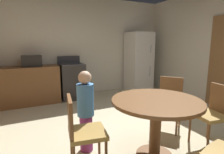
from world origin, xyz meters
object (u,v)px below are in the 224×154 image
Objects in this scene: chair_west at (81,129)px; person_child at (86,109)px; refrigerator at (139,62)px; microwave at (32,61)px; oven_range at (72,81)px; chair_northeast at (169,100)px; dining_table at (156,112)px; chair_east at (214,111)px.

person_child reaches higher than chair_west.
refrigerator reaches higher than microwave.
chair_west is (0.33, -2.86, -0.53)m from microwave.
refrigerator is (2.05, -0.05, 0.41)m from oven_range.
microwave is 3.20m from chair_northeast.
microwave is 0.51× the size of chair_northeast.
dining_table is (-1.74, -2.96, -0.29)m from refrigerator.
microwave is at bearing -179.78° from oven_range.
oven_range is 1.26× the size of chair_east.
chair_east is at bearing 0.47° from chair_west.
dining_table is at bearing -0.00° from person_child.
chair_east is at bearing -68.88° from oven_range.
dining_table is 0.93m from chair_west.
person_child is (-1.65, 0.65, 0.08)m from chair_east.
refrigerator is at bearing -96.61° from chair_east.
person_child reaches higher than chair_east.
refrigerator is 3.49m from person_child.
chair_west is at bearing -101.87° from oven_range.
chair_west is at bearing -133.30° from refrigerator.
dining_table is at bearing -0.00° from chair_east.
microwave reaches higher than chair_east.
oven_range reaches higher than person_child.
oven_range is at bearing 115.28° from person_child.
chair_northeast is 0.80× the size of person_child.
person_child is at bearing -35.43° from chair_northeast.
oven_range is 2.68m from chair_northeast.
chair_west is at bearing -23.05° from chair_northeast.
oven_range is 1.26× the size of chair_northeast.
chair_northeast is (0.74, 0.55, -0.09)m from dining_table.
chair_east is at bearing 67.43° from chair_northeast.
chair_east is at bearing -105.02° from refrigerator.
person_child is at bearing -78.55° from microwave.
microwave is at bearing -47.21° from chair_east.
chair_west is at bearing -79.96° from person_child.
oven_range is at bearing 178.50° from refrigerator.
oven_range is 3.38m from chair_east.
chair_northeast is 1.69m from chair_west.
chair_northeast reaches higher than dining_table.
chair_west reaches higher than dining_table.
chair_east is 1.00× the size of chair_northeast.
oven_range is at bearing -60.47° from chair_east.
person_child reaches higher than dining_table.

